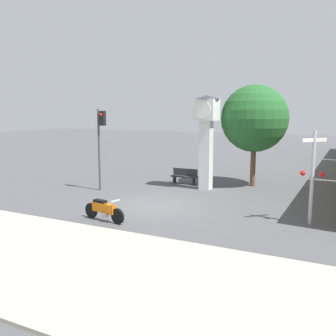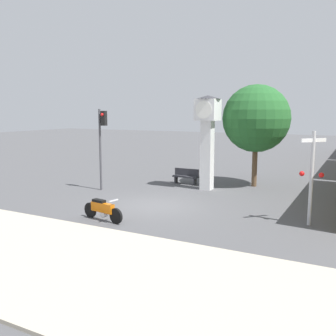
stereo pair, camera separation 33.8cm
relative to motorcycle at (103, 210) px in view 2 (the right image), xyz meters
name	(u,v)px [view 2 (the right image)]	position (x,y,z in m)	size (l,w,h in m)	color
ground_plane	(155,206)	(0.70, 3.07, -0.45)	(120.00, 120.00, 0.00)	#4C4C4F
sidewalk_strip	(40,256)	(0.70, -4.00, -0.40)	(36.00, 6.00, 0.10)	#B2A893
motorcycle	(103,210)	(0.00, 0.00, 0.00)	(2.12, 0.58, 0.94)	black
clock_tower	(207,128)	(1.44, 7.65, 3.03)	(1.41, 1.41, 5.26)	white
traffic_light	(102,135)	(-3.65, 4.80, 2.64)	(0.50, 0.35, 4.51)	#47474C
railroad_crossing_signal	(312,174)	(7.49, 3.23, 1.55)	(0.90, 0.82, 3.66)	#B7B7BC
street_tree	(256,119)	(3.58, 9.81, 3.51)	(3.89, 3.89, 5.92)	brown
bench	(186,176)	(-0.32, 8.64, 0.04)	(1.60, 0.44, 0.92)	#2D2D33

